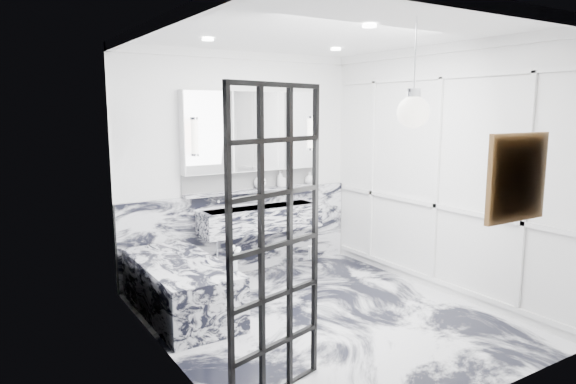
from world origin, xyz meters
TOP-DOWN VIEW (x-y plane):
  - floor at (0.00, 0.00)m, footprint 3.60×3.60m
  - ceiling at (0.00, 0.00)m, footprint 3.60×3.60m
  - wall_back at (0.00, 1.80)m, footprint 3.60×0.00m
  - wall_front at (0.00, -1.80)m, footprint 3.60×0.00m
  - wall_left at (-1.60, 0.00)m, footprint 0.00×3.60m
  - wall_right at (1.60, 0.00)m, footprint 0.00×3.60m
  - marble_clad_back at (0.00, 1.78)m, footprint 3.18×0.05m
  - marble_clad_left at (-1.59, 0.00)m, footprint 0.02×3.56m
  - panel_molding at (1.58, 0.00)m, footprint 0.03×3.40m
  - soap_bottle_a at (0.53, 1.71)m, footprint 0.09×0.09m
  - soap_bottle_b at (0.56, 1.71)m, footprint 0.08×0.08m
  - soap_bottle_c at (1.00, 1.71)m, footprint 0.15×0.15m
  - face_pot at (0.23, 1.71)m, footprint 0.17×0.17m
  - amber_bottle at (0.69, 1.71)m, footprint 0.04×0.04m
  - flower_vase at (-0.83, 0.34)m, footprint 0.08×0.08m
  - crittall_door at (-1.12, -0.93)m, footprint 0.86×0.27m
  - artwork at (0.43, -1.76)m, footprint 0.55×0.05m
  - pendant_light at (-0.15, -1.28)m, footprint 0.23×0.23m
  - trough_sink at (0.15, 1.55)m, footprint 1.60×0.45m
  - ledge at (0.15, 1.72)m, footprint 1.90×0.14m
  - subway_tile at (0.15, 1.78)m, footprint 1.90×0.03m
  - mirror_cabinet at (0.15, 1.73)m, footprint 1.90×0.16m
  - sconce_left at (-0.67, 1.63)m, footprint 0.07×0.07m
  - sconce_right at (0.97, 1.63)m, footprint 0.07×0.07m
  - bathtub at (-1.18, 0.90)m, footprint 0.75×1.65m

SIDE VIEW (x-z plane):
  - floor at x=0.00m, z-range 0.00..0.00m
  - bathtub at x=-1.18m, z-range 0.00..0.55m
  - marble_clad_back at x=0.00m, z-range 0.00..1.05m
  - flower_vase at x=-0.83m, z-range 0.55..0.67m
  - trough_sink at x=0.15m, z-range 0.58..0.88m
  - ledge at x=0.15m, z-range 1.05..1.09m
  - crittall_door at x=-1.12m, z-range 0.00..2.26m
  - amber_bottle at x=0.69m, z-range 1.09..1.19m
  - face_pot at x=0.23m, z-range 1.08..1.25m
  - soap_bottle_c at x=1.00m, z-range 1.09..1.25m
  - soap_bottle_b at x=0.56m, z-range 1.09..1.26m
  - soap_bottle_a at x=0.53m, z-range 1.09..1.30m
  - subway_tile at x=0.15m, z-range 1.09..1.32m
  - panel_molding at x=1.58m, z-range 0.15..2.45m
  - marble_clad_left at x=-1.59m, z-range 0.00..2.68m
  - wall_back at x=0.00m, z-range -0.40..3.20m
  - wall_front at x=0.00m, z-range -0.40..3.20m
  - wall_left at x=-1.60m, z-range -0.40..3.20m
  - wall_right at x=1.60m, z-range -0.40..3.20m
  - artwork at x=0.43m, z-range 1.33..1.88m
  - sconce_left at x=-0.67m, z-range 1.58..1.98m
  - sconce_right at x=0.97m, z-range 1.58..1.98m
  - mirror_cabinet at x=0.15m, z-range 1.32..2.32m
  - pendant_light at x=-0.15m, z-range 1.96..2.19m
  - ceiling at x=0.00m, z-range 2.80..2.80m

